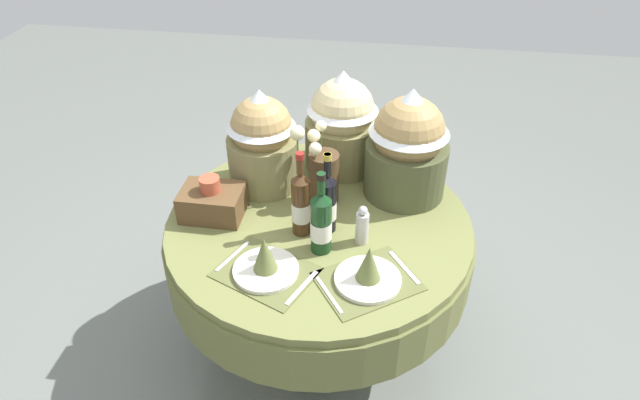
{
  "coord_description": "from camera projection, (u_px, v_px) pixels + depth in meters",
  "views": [
    {
      "loc": [
        0.27,
        -1.76,
        2.14
      ],
      "look_at": [
        0.0,
        0.03,
        0.81
      ],
      "focal_mm": 31.17,
      "sensor_mm": 36.0,
      "label": 1
    }
  ],
  "objects": [
    {
      "name": "wine_bottle_rear",
      "position": [
        321.0,
        222.0,
        2.04
      ],
      "size": [
        0.08,
        0.08,
        0.35
      ],
      "color": "#143819",
      "rests_on": "dining_table"
    },
    {
      "name": "pepper_mill",
      "position": [
        362.0,
        226.0,
        2.11
      ],
      "size": [
        0.05,
        0.05,
        0.17
      ],
      "color": "#B7B2AD",
      "rests_on": "dining_table"
    },
    {
      "name": "wine_bottle_left",
      "position": [
        301.0,
        203.0,
        2.13
      ],
      "size": [
        0.07,
        0.07,
        0.36
      ],
      "color": "#422814",
      "rests_on": "dining_table"
    },
    {
      "name": "gift_tub_back_left",
      "position": [
        262.0,
        136.0,
        2.34
      ],
      "size": [
        0.31,
        0.31,
        0.45
      ],
      "color": "olive",
      "rests_on": "dining_table"
    },
    {
      "name": "wine_bottle_right",
      "position": [
        327.0,
        202.0,
        2.15
      ],
      "size": [
        0.07,
        0.07,
        0.35
      ],
      "color": "black",
      "rests_on": "dining_table"
    },
    {
      "name": "gift_tub_back_right",
      "position": [
        408.0,
        141.0,
        2.28
      ],
      "size": [
        0.35,
        0.35,
        0.49
      ],
      "color": "#474C2D",
      "rests_on": "dining_table"
    },
    {
      "name": "flower_vase",
      "position": [
        321.0,
        172.0,
        2.29
      ],
      "size": [
        0.2,
        0.15,
        0.36
      ],
      "color": "#47331E",
      "rests_on": "dining_table"
    },
    {
      "name": "place_setting_right",
      "position": [
        368.0,
        272.0,
        1.95
      ],
      "size": [
        0.43,
        0.41,
        0.16
      ],
      "color": "brown",
      "rests_on": "dining_table"
    },
    {
      "name": "place_setting_left",
      "position": [
        265.0,
        263.0,
        1.99
      ],
      "size": [
        0.42,
        0.37,
        0.16
      ],
      "color": "brown",
      "rests_on": "dining_table"
    },
    {
      "name": "woven_basket_side_left",
      "position": [
        212.0,
        201.0,
        2.26
      ],
      "size": [
        0.25,
        0.18,
        0.18
      ],
      "color": "brown",
      "rests_on": "dining_table"
    },
    {
      "name": "dining_table",
      "position": [
        319.0,
        248.0,
        2.35
      ],
      "size": [
        1.27,
        1.27,
        0.73
      ],
      "color": "olive",
      "rests_on": "ground"
    },
    {
      "name": "gift_tub_back_centre",
      "position": [
        342.0,
        118.0,
        2.46
      ],
      "size": [
        0.33,
        0.33,
        0.47
      ],
      "color": "olive",
      "rests_on": "dining_table"
    },
    {
      "name": "ground",
      "position": [
        319.0,
        338.0,
        2.7
      ],
      "size": [
        8.0,
        8.0,
        0.0
      ],
      "primitive_type": "plane",
      "color": "slate"
    }
  ]
}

